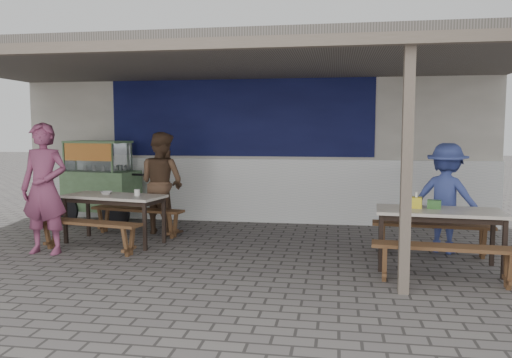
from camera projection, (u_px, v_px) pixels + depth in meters
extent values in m
plane|color=#625C59|center=(211.00, 262.00, 6.61)|extent=(60.00, 60.00, 0.00)
cube|color=beige|center=(255.00, 130.00, 9.97)|extent=(9.00, 1.20, 3.50)
cube|color=white|center=(250.00, 190.00, 9.47)|extent=(9.00, 0.10, 1.20)
cube|color=#11154F|center=(239.00, 114.00, 9.37)|extent=(5.00, 0.03, 1.60)
cube|color=#615A53|center=(226.00, 61.00, 7.32)|extent=(9.00, 4.20, 0.12)
cube|color=#705F55|center=(184.00, 45.00, 5.32)|extent=(9.00, 0.12, 0.12)
cube|color=#705F55|center=(407.00, 168.00, 5.22)|extent=(0.11, 0.11, 2.70)
cube|color=silver|center=(114.00, 196.00, 7.65)|extent=(1.63, 0.93, 0.04)
cube|color=black|center=(114.00, 200.00, 7.65)|extent=(1.51, 0.81, 0.06)
cube|color=black|center=(65.00, 221.00, 7.67)|extent=(0.05, 0.05, 0.71)
cube|color=black|center=(145.00, 227.00, 7.19)|extent=(0.05, 0.05, 0.71)
cube|color=black|center=(88.00, 215.00, 8.17)|extent=(0.05, 0.05, 0.71)
cube|color=black|center=(164.00, 220.00, 7.70)|extent=(0.05, 0.05, 0.71)
cube|color=brown|center=(88.00, 223.00, 7.10)|extent=(1.66, 0.58, 0.04)
cube|color=brown|center=(51.00, 235.00, 7.34)|extent=(0.10, 0.28, 0.41)
cube|color=brown|center=(129.00, 242.00, 6.89)|extent=(0.10, 0.28, 0.41)
cube|color=brown|center=(137.00, 210.00, 8.26)|extent=(1.66, 0.58, 0.04)
cube|color=brown|center=(104.00, 220.00, 8.50)|extent=(0.10, 0.28, 0.41)
cube|color=brown|center=(173.00, 226.00, 8.05)|extent=(0.10, 0.28, 0.41)
cube|color=silver|center=(439.00, 211.00, 6.23)|extent=(1.57, 0.84, 0.04)
cube|color=black|center=(439.00, 216.00, 6.24)|extent=(1.46, 0.74, 0.06)
cube|color=black|center=(381.00, 243.00, 6.13)|extent=(0.05, 0.05, 0.71)
cube|color=black|center=(504.00, 250.00, 5.81)|extent=(0.05, 0.05, 0.71)
cube|color=black|center=(380.00, 233.00, 6.72)|extent=(0.05, 0.05, 0.71)
cube|color=black|center=(493.00, 238.00, 6.40)|extent=(0.05, 0.05, 0.71)
cube|color=brown|center=(445.00, 247.00, 5.60)|extent=(1.64, 0.40, 0.04)
cube|color=brown|center=(384.00, 263.00, 5.78)|extent=(0.07, 0.28, 0.41)
cube|color=brown|center=(508.00, 271.00, 5.47)|extent=(0.07, 0.28, 0.41)
cube|color=brown|center=(432.00, 225.00, 6.92)|extent=(1.64, 0.40, 0.04)
cube|color=brown|center=(383.00, 238.00, 7.09)|extent=(0.07, 0.28, 0.41)
cube|color=brown|center=(483.00, 243.00, 6.79)|extent=(0.07, 0.28, 0.41)
cube|color=#679463|center=(102.00, 189.00, 9.34)|extent=(1.41, 0.88, 0.69)
cube|color=#679463|center=(102.00, 208.00, 9.37)|extent=(1.36, 0.83, 0.05)
cylinder|color=black|center=(65.00, 210.00, 9.18)|extent=(0.55, 0.13, 0.55)
cylinder|color=black|center=(116.00, 213.00, 8.85)|extent=(0.55, 0.13, 0.55)
cube|color=silver|center=(98.00, 156.00, 9.29)|extent=(1.16, 0.74, 0.54)
cube|color=#679463|center=(98.00, 142.00, 9.26)|extent=(1.20, 0.79, 0.04)
cube|color=#D04F31|center=(88.00, 152.00, 8.98)|extent=(0.97, 0.17, 0.31)
cylinder|color=black|center=(138.00, 175.00, 9.07)|extent=(0.69, 0.14, 0.04)
imported|color=#803A59|center=(44.00, 189.00, 7.00)|extent=(0.68, 0.45, 1.85)
imported|color=brown|center=(162.00, 183.00, 8.40)|extent=(1.03, 0.94, 1.71)
imported|color=#3D4C98|center=(446.00, 198.00, 7.07)|extent=(1.16, 0.99, 1.56)
cube|color=yellow|center=(416.00, 203.00, 6.36)|extent=(0.16, 0.16, 0.14)
cube|color=#35672E|center=(434.00, 204.00, 6.31)|extent=(0.19, 0.14, 0.11)
cylinder|color=silver|center=(137.00, 192.00, 7.56)|extent=(0.09, 0.09, 0.10)
imported|color=white|center=(106.00, 193.00, 7.74)|extent=(0.22, 0.22, 0.04)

